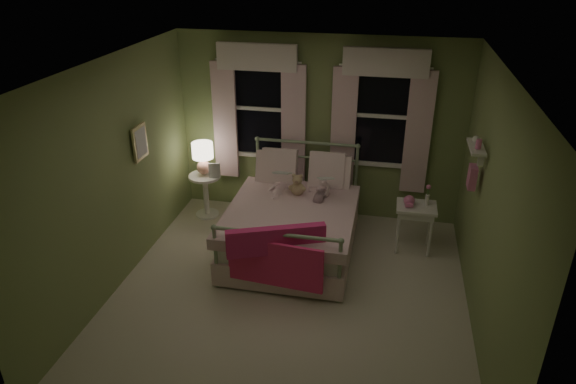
% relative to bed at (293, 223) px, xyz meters
% --- Properties ---
extents(room_shell, '(4.20, 4.20, 4.20)m').
position_rel_bed_xyz_m(room_shell, '(0.14, -0.98, 0.92)').
color(room_shell, beige).
rests_on(room_shell, ground).
extents(bed, '(1.58, 2.04, 1.18)m').
position_rel_bed_xyz_m(bed, '(0.00, 0.00, 0.00)').
color(bed, white).
rests_on(bed, ground).
extents(pink_throw, '(1.10, 0.49, 0.71)m').
position_rel_bed_xyz_m(pink_throw, '(-0.00, -1.03, 0.23)').
color(pink_throw, '#D1296C').
rests_on(pink_throw, bed).
extents(child_left, '(0.27, 0.18, 0.74)m').
position_rel_bed_xyz_m(child_left, '(-0.28, 0.42, 0.55)').
color(child_left, '#F7D1DD').
rests_on(child_left, bed).
extents(child_right, '(0.35, 0.28, 0.72)m').
position_rel_bed_xyz_m(child_right, '(0.28, 0.42, 0.55)').
color(child_right, '#F7D1DD').
rests_on(child_right, bed).
extents(book_left, '(0.21, 0.13, 0.26)m').
position_rel_bed_xyz_m(book_left, '(-0.28, 0.17, 0.58)').
color(book_left, beige).
rests_on(book_left, child_left).
extents(book_right, '(0.22, 0.16, 0.26)m').
position_rel_bed_xyz_m(book_right, '(0.28, 0.17, 0.54)').
color(book_right, beige).
rests_on(book_right, child_right).
extents(teddy_bear, '(0.23, 0.19, 0.31)m').
position_rel_bed_xyz_m(teddy_bear, '(-0.00, 0.26, 0.41)').
color(teddy_bear, tan).
rests_on(teddy_bear, bed).
extents(nightstand_left, '(0.46, 0.46, 0.65)m').
position_rel_bed_xyz_m(nightstand_left, '(-1.43, 0.66, 0.03)').
color(nightstand_left, white).
rests_on(nightstand_left, ground).
extents(table_lamp, '(0.30, 0.30, 0.47)m').
position_rel_bed_xyz_m(table_lamp, '(-1.43, 0.66, 0.57)').
color(table_lamp, '#E69D88').
rests_on(table_lamp, nightstand_left).
extents(book_nightstand, '(0.21, 0.25, 0.02)m').
position_rel_bed_xyz_m(book_nightstand, '(-1.33, 0.58, 0.27)').
color(book_nightstand, beige).
rests_on(book_nightstand, nightstand_left).
extents(nightstand_right, '(0.50, 0.40, 0.64)m').
position_rel_bed_xyz_m(nightstand_right, '(1.54, 0.30, 0.17)').
color(nightstand_right, white).
rests_on(nightstand_right, ground).
extents(pink_toy, '(0.14, 0.19, 0.14)m').
position_rel_bed_xyz_m(pink_toy, '(1.44, 0.29, 0.32)').
color(pink_toy, pink).
rests_on(pink_toy, nightstand_right).
extents(bud_vase, '(0.06, 0.06, 0.28)m').
position_rel_bed_xyz_m(bud_vase, '(1.66, 0.35, 0.41)').
color(bud_vase, white).
rests_on(bud_vase, nightstand_right).
extents(window_left, '(1.34, 0.13, 1.96)m').
position_rel_bed_xyz_m(window_left, '(-0.71, 1.05, 1.24)').
color(window_left, black).
rests_on(window_left, room_shell).
extents(window_right, '(1.34, 0.13, 1.96)m').
position_rel_bed_xyz_m(window_right, '(0.99, 1.05, 1.24)').
color(window_right, black).
rests_on(window_right, room_shell).
extents(wall_shelf, '(0.15, 0.50, 0.60)m').
position_rel_bed_xyz_m(wall_shelf, '(2.04, -0.28, 1.14)').
color(wall_shelf, white).
rests_on(wall_shelf, room_shell).
extents(framed_picture, '(0.03, 0.32, 0.42)m').
position_rel_bed_xyz_m(framed_picture, '(-1.81, -0.38, 1.12)').
color(framed_picture, beige).
rests_on(framed_picture, room_shell).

